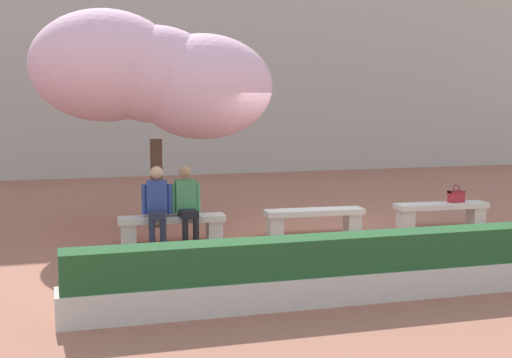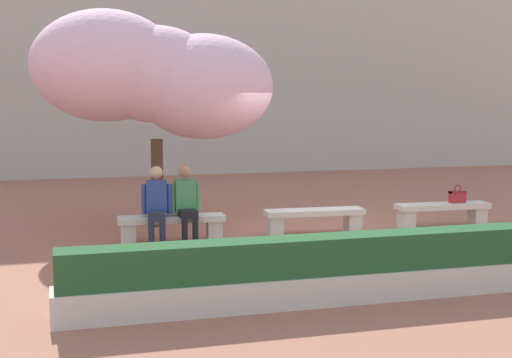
% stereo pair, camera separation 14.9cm
% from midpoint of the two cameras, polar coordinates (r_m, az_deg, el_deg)
% --- Properties ---
extents(ground_plane, '(100.00, 100.00, 0.00)m').
position_cam_midpoint_polar(ground_plane, '(12.75, 5.01, -4.42)').
color(ground_plane, '#9E604C').
extents(building_facade, '(28.00, 4.00, 9.65)m').
position_cam_midpoint_polar(building_facade, '(24.21, -5.17, 12.31)').
color(building_facade, '#B7B2A8').
rests_on(building_facade, ground).
extents(stone_bench_west_end, '(1.80, 0.53, 0.45)m').
position_cam_midpoint_polar(stone_bench_west_end, '(12.04, -6.42, -3.64)').
color(stone_bench_west_end, beige).
rests_on(stone_bench_west_end, ground).
extents(stone_bench_near_west, '(1.80, 0.53, 0.45)m').
position_cam_midpoint_polar(stone_bench_near_west, '(12.70, 5.02, -3.08)').
color(stone_bench_near_west, beige).
rests_on(stone_bench_near_west, ground).
extents(stone_bench_center, '(1.80, 0.53, 0.45)m').
position_cam_midpoint_polar(stone_bench_center, '(13.80, 14.99, -2.50)').
color(stone_bench_center, beige).
rests_on(stone_bench_center, ground).
extents(person_seated_left, '(0.51, 0.72, 1.29)m').
position_cam_midpoint_polar(person_seated_left, '(11.89, -7.60, -1.85)').
color(person_seated_left, black).
rests_on(person_seated_left, ground).
extents(person_seated_right, '(0.51, 0.69, 1.29)m').
position_cam_midpoint_polar(person_seated_right, '(11.97, -5.26, -1.77)').
color(person_seated_right, black).
rests_on(person_seated_right, ground).
extents(handbag, '(0.30, 0.15, 0.34)m').
position_cam_midpoint_polar(handbag, '(13.92, 16.10, -1.31)').
color(handbag, '#A3232D').
rests_on(handbag, stone_bench_center).
extents(cherry_tree_main, '(4.44, 2.59, 4.01)m').
position_cam_midpoint_polar(cherry_tree_main, '(13.39, -7.85, 8.19)').
color(cherry_tree_main, '#513828').
rests_on(cherry_tree_main, ground).
extents(planter_hedge_foreground, '(8.99, 0.50, 0.80)m').
position_cam_midpoint_polar(planter_hedge_foreground, '(9.16, 13.86, -6.56)').
color(planter_hedge_foreground, beige).
rests_on(planter_hedge_foreground, ground).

